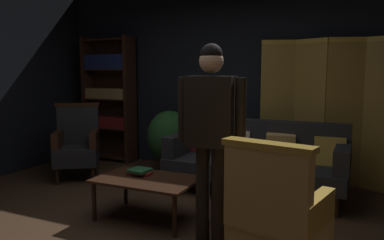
{
  "coord_description": "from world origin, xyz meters",
  "views": [
    {
      "loc": [
        1.7,
        -2.9,
        1.47
      ],
      "look_at": [
        0.0,
        0.8,
        0.95
      ],
      "focal_mm": 35.05,
      "sensor_mm": 36.0,
      "label": 1
    }
  ],
  "objects_px": {
    "bookshelf": "(110,95)",
    "book_red_leather": "(140,173)",
    "coffee_table": "(147,183)",
    "standing_figure": "(211,126)",
    "armchair_gilt_accent": "(277,219)",
    "folding_screen": "(326,110)",
    "book_green_cloth": "(140,170)",
    "armchair_wing_left": "(77,143)",
    "velvet_couch": "(256,157)",
    "potted_plant": "(170,138)"
  },
  "relations": [
    {
      "from": "folding_screen",
      "to": "velvet_couch",
      "type": "xyz_separation_m",
      "value": [
        -0.72,
        -0.73,
        -0.53
      ]
    },
    {
      "from": "book_red_leather",
      "to": "standing_figure",
      "type": "bearing_deg",
      "value": -20.29
    },
    {
      "from": "velvet_couch",
      "to": "coffee_table",
      "type": "xyz_separation_m",
      "value": [
        -0.78,
        -1.24,
        -0.08
      ]
    },
    {
      "from": "coffee_table",
      "to": "armchair_wing_left",
      "type": "bearing_deg",
      "value": 152.53
    },
    {
      "from": "coffee_table",
      "to": "armchair_gilt_accent",
      "type": "distance_m",
      "value": 1.6
    },
    {
      "from": "armchair_gilt_accent",
      "to": "book_red_leather",
      "type": "distance_m",
      "value": 1.75
    },
    {
      "from": "armchair_gilt_accent",
      "to": "velvet_couch",
      "type": "bearing_deg",
      "value": 108.92
    },
    {
      "from": "folding_screen",
      "to": "coffee_table",
      "type": "xyz_separation_m",
      "value": [
        -1.5,
        -1.98,
        -0.61
      ]
    },
    {
      "from": "potted_plant",
      "to": "book_red_leather",
      "type": "distance_m",
      "value": 1.5
    },
    {
      "from": "folding_screen",
      "to": "book_green_cloth",
      "type": "xyz_separation_m",
      "value": [
        -1.63,
        -1.9,
        -0.52
      ]
    },
    {
      "from": "coffee_table",
      "to": "velvet_couch",
      "type": "bearing_deg",
      "value": 57.99
    },
    {
      "from": "folding_screen",
      "to": "armchair_gilt_accent",
      "type": "height_order",
      "value": "folding_screen"
    },
    {
      "from": "bookshelf",
      "to": "book_red_leather",
      "type": "height_order",
      "value": "bookshelf"
    },
    {
      "from": "coffee_table",
      "to": "standing_figure",
      "type": "xyz_separation_m",
      "value": [
        0.79,
        -0.26,
        0.65
      ]
    },
    {
      "from": "coffee_table",
      "to": "book_green_cloth",
      "type": "distance_m",
      "value": 0.18
    },
    {
      "from": "book_red_leather",
      "to": "book_green_cloth",
      "type": "bearing_deg",
      "value": 0.0
    },
    {
      "from": "velvet_couch",
      "to": "armchair_gilt_accent",
      "type": "relative_size",
      "value": 2.04
    },
    {
      "from": "velvet_couch",
      "to": "armchair_wing_left",
      "type": "distance_m",
      "value": 2.46
    },
    {
      "from": "armchair_gilt_accent",
      "to": "standing_figure",
      "type": "xyz_separation_m",
      "value": [
        -0.65,
        0.43,
        0.54
      ]
    },
    {
      "from": "folding_screen",
      "to": "coffee_table",
      "type": "relative_size",
      "value": 1.9
    },
    {
      "from": "armchair_wing_left",
      "to": "armchair_gilt_accent",
      "type": "bearing_deg",
      "value": -26.61
    },
    {
      "from": "armchair_gilt_accent",
      "to": "folding_screen",
      "type": "bearing_deg",
      "value": 88.72
    },
    {
      "from": "velvet_couch",
      "to": "book_red_leather",
      "type": "height_order",
      "value": "velvet_couch"
    },
    {
      "from": "coffee_table",
      "to": "standing_figure",
      "type": "height_order",
      "value": "standing_figure"
    },
    {
      "from": "folding_screen",
      "to": "armchair_wing_left",
      "type": "xyz_separation_m",
      "value": [
        -3.15,
        -1.12,
        -0.5
      ]
    },
    {
      "from": "bookshelf",
      "to": "book_red_leather",
      "type": "xyz_separation_m",
      "value": [
        1.79,
        -1.9,
        -0.65
      ]
    },
    {
      "from": "folding_screen",
      "to": "book_red_leather",
      "type": "xyz_separation_m",
      "value": [
        -1.63,
        -1.9,
        -0.55
      ]
    },
    {
      "from": "bookshelf",
      "to": "book_green_cloth",
      "type": "distance_m",
      "value": 2.69
    },
    {
      "from": "coffee_table",
      "to": "standing_figure",
      "type": "relative_size",
      "value": 0.59
    },
    {
      "from": "bookshelf",
      "to": "armchair_wing_left",
      "type": "relative_size",
      "value": 1.97
    },
    {
      "from": "standing_figure",
      "to": "book_red_leather",
      "type": "height_order",
      "value": "standing_figure"
    },
    {
      "from": "bookshelf",
      "to": "book_green_cloth",
      "type": "xyz_separation_m",
      "value": [
        1.79,
        -1.9,
        -0.62
      ]
    },
    {
      "from": "coffee_table",
      "to": "book_red_leather",
      "type": "distance_m",
      "value": 0.17
    },
    {
      "from": "bookshelf",
      "to": "potted_plant",
      "type": "relative_size",
      "value": 2.2
    },
    {
      "from": "standing_figure",
      "to": "book_green_cloth",
      "type": "xyz_separation_m",
      "value": [
        -0.92,
        0.34,
        -0.56
      ]
    },
    {
      "from": "book_red_leather",
      "to": "bookshelf",
      "type": "bearing_deg",
      "value": 133.26
    },
    {
      "from": "velvet_couch",
      "to": "standing_figure",
      "type": "xyz_separation_m",
      "value": [
        0.01,
        -1.51,
        0.57
      ]
    },
    {
      "from": "bookshelf",
      "to": "standing_figure",
      "type": "relative_size",
      "value": 1.2
    },
    {
      "from": "bookshelf",
      "to": "armchair_gilt_accent",
      "type": "height_order",
      "value": "bookshelf"
    },
    {
      "from": "standing_figure",
      "to": "potted_plant",
      "type": "bearing_deg",
      "value": 127.05
    },
    {
      "from": "folding_screen",
      "to": "bookshelf",
      "type": "height_order",
      "value": "bookshelf"
    },
    {
      "from": "armchair_wing_left",
      "to": "book_green_cloth",
      "type": "height_order",
      "value": "armchair_wing_left"
    },
    {
      "from": "book_red_leather",
      "to": "armchair_gilt_accent",
      "type": "bearing_deg",
      "value": -26.01
    },
    {
      "from": "potted_plant",
      "to": "book_green_cloth",
      "type": "bearing_deg",
      "value": -73.77
    },
    {
      "from": "armchair_wing_left",
      "to": "standing_figure",
      "type": "distance_m",
      "value": 2.74
    },
    {
      "from": "standing_figure",
      "to": "book_red_leather",
      "type": "bearing_deg",
      "value": 159.71
    },
    {
      "from": "folding_screen",
      "to": "velvet_couch",
      "type": "distance_m",
      "value": 1.16
    },
    {
      "from": "folding_screen",
      "to": "velvet_couch",
      "type": "relative_size",
      "value": 0.9
    },
    {
      "from": "coffee_table",
      "to": "armchair_wing_left",
      "type": "height_order",
      "value": "armchair_wing_left"
    },
    {
      "from": "folding_screen",
      "to": "book_green_cloth",
      "type": "relative_size",
      "value": 9.49
    }
  ]
}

